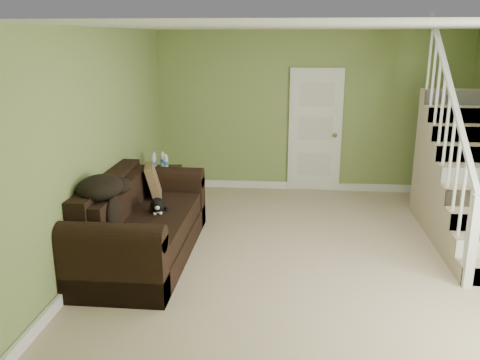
% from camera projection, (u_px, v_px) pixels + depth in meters
% --- Properties ---
extents(floor, '(5.00, 5.50, 0.01)m').
position_uv_depth(floor, '(313.00, 256.00, 6.00)').
color(floor, tan).
rests_on(floor, ground).
extents(ceiling, '(5.00, 5.50, 0.01)m').
position_uv_depth(ceiling, '(323.00, 27.00, 5.29)').
color(ceiling, white).
rests_on(ceiling, wall_back).
extents(wall_back, '(5.00, 0.04, 2.60)m').
position_uv_depth(wall_back, '(310.00, 113.00, 8.28)').
color(wall_back, '#7A904D').
rests_on(wall_back, floor).
extents(wall_front, '(5.00, 0.04, 2.60)m').
position_uv_depth(wall_front, '(340.00, 247.00, 3.02)').
color(wall_front, '#7A904D').
rests_on(wall_front, floor).
extents(wall_left, '(0.04, 5.50, 2.60)m').
position_uv_depth(wall_left, '(100.00, 144.00, 5.88)').
color(wall_left, '#7A904D').
rests_on(wall_left, floor).
extents(baseboard_back, '(5.00, 0.04, 0.12)m').
position_uv_depth(baseboard_back, '(307.00, 186.00, 8.59)').
color(baseboard_back, white).
rests_on(baseboard_back, floor).
extents(baseboard_left, '(0.04, 5.50, 0.12)m').
position_uv_depth(baseboard_left, '(110.00, 243.00, 6.22)').
color(baseboard_left, white).
rests_on(baseboard_left, floor).
extents(door, '(0.86, 0.12, 2.02)m').
position_uv_depth(door, '(315.00, 131.00, 8.31)').
color(door, white).
rests_on(door, floor).
extents(staircase, '(1.00, 2.51, 2.82)m').
position_uv_depth(staircase, '(467.00, 186.00, 6.57)').
color(staircase, tan).
rests_on(staircase, floor).
extents(sofa, '(1.04, 2.40, 0.95)m').
position_uv_depth(sofa, '(140.00, 227.00, 5.91)').
color(sofa, black).
rests_on(sofa, floor).
extents(side_table, '(0.62, 0.62, 0.89)m').
position_uv_depth(side_table, '(162.00, 191.00, 7.36)').
color(side_table, black).
rests_on(side_table, floor).
extents(cat, '(0.27, 0.46, 0.22)m').
position_uv_depth(cat, '(157.00, 206.00, 5.92)').
color(cat, black).
rests_on(cat, sofa).
extents(banana, '(0.19, 0.20, 0.06)m').
position_uv_depth(banana, '(148.00, 232.00, 5.27)').
color(banana, gold).
rests_on(banana, sofa).
extents(throw_pillow, '(0.30, 0.46, 0.43)m').
position_uv_depth(throw_pillow, '(153.00, 181.00, 6.49)').
color(throw_pillow, '#4B311E').
rests_on(throw_pillow, sofa).
extents(throw_blanket, '(0.62, 0.71, 0.25)m').
position_uv_depth(throw_blanket, '(100.00, 187.00, 5.30)').
color(throw_blanket, black).
rests_on(throw_blanket, sofa).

